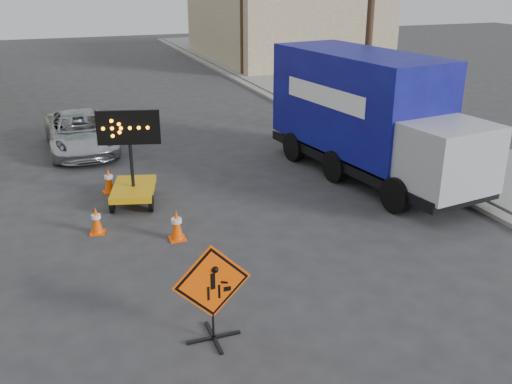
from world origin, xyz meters
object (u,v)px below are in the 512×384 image
box_truck (368,123)px  construction_sign (212,291)px  arrow_board (133,183)px  pickup_truck (81,132)px

box_truck → construction_sign: bearing=-144.3°
arrow_board → box_truck: box_truck is taller
construction_sign → pickup_truck: size_ratio=0.37×
arrow_board → pickup_truck: bearing=114.3°
construction_sign → box_truck: size_ratio=0.22×
construction_sign → pickup_truck: 12.20m
construction_sign → pickup_truck: bearing=95.8°
pickup_truck → box_truck: size_ratio=0.59×
construction_sign → arrow_board: bearing=92.5°
arrow_board → box_truck: 7.04m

